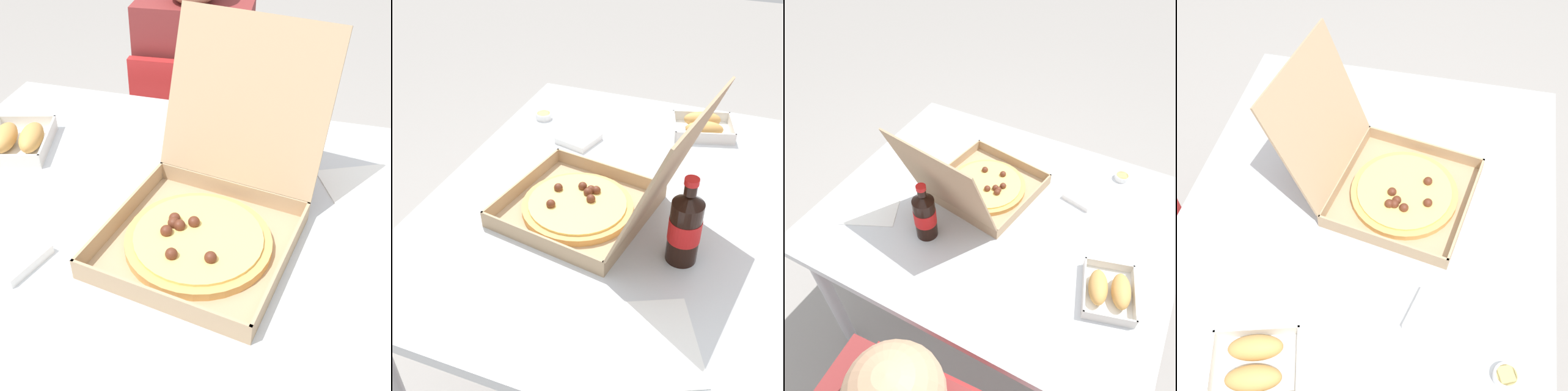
{
  "view_description": "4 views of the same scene",
  "coord_description": "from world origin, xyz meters",
  "views": [
    {
      "loc": [
        0.29,
        -0.8,
        1.47
      ],
      "look_at": [
        0.07,
        -0.0,
        0.82
      ],
      "focal_mm": 47.48,
      "sensor_mm": 36.0,
      "label": 1
    },
    {
      "loc": [
        1.03,
        0.29,
        1.56
      ],
      "look_at": [
        0.07,
        -0.07,
        0.79
      ],
      "focal_mm": 45.34,
      "sensor_mm": 36.0,
      "label": 2
    },
    {
      "loc": [
        -0.39,
        0.87,
        1.81
      ],
      "look_at": [
        0.09,
        -0.01,
        0.79
      ],
      "focal_mm": 36.55,
      "sensor_mm": 36.0,
      "label": 3
    },
    {
      "loc": [
        -0.75,
        -0.18,
        1.87
      ],
      "look_at": [
        0.06,
        -0.01,
        0.8
      ],
      "focal_mm": 47.4,
      "sensor_mm": 36.0,
      "label": 4
    }
  ],
  "objects": [
    {
      "name": "ground_plane",
      "position": [
        0.0,
        0.0,
        0.0
      ],
      "size": [
        10.0,
        10.0,
        0.0
      ],
      "primitive_type": "plane",
      "color": "gray"
    },
    {
      "name": "bread_side_box",
      "position": [
        -0.43,
        0.15,
        0.79
      ],
      "size": [
        0.2,
        0.22,
        0.06
      ],
      "color": "white",
      "rests_on": "dining_table"
    },
    {
      "name": "dining_table",
      "position": [
        0.0,
        0.0,
        0.68
      ],
      "size": [
        1.22,
        0.98,
        0.76
      ],
      "color": "silver",
      "rests_on": "ground_plane"
    },
    {
      "name": "pizza_box_open",
      "position": [
        0.1,
        -0.04,
        0.81
      ],
      "size": [
        0.42,
        0.53,
        0.37
      ],
      "color": "tan",
      "rests_on": "dining_table"
    },
    {
      "name": "dipping_sauce_cup",
      "position": [
        -0.34,
        -0.38,
        0.77
      ],
      "size": [
        0.06,
        0.06,
        0.02
      ],
      "color": "white",
      "rests_on": "dining_table"
    },
    {
      "name": "paper_menu",
      "position": [
        0.42,
        0.21,
        0.76
      ],
      "size": [
        0.25,
        0.22,
        0.0
      ],
      "primitive_type": "cube",
      "rotation": [
        0.0,
        0.0,
        0.43
      ],
      "color": "white",
      "rests_on": "dining_table"
    },
    {
      "name": "cola_bottle",
      "position": [
        0.18,
        0.2,
        0.85
      ],
      "size": [
        0.07,
        0.07,
        0.22
      ],
      "color": "black",
      "rests_on": "dining_table"
    },
    {
      "name": "napkin_pile",
      "position": [
        -0.24,
        -0.21,
        0.77
      ],
      "size": [
        0.13,
        0.13,
        0.02
      ],
      "primitive_type": "cube",
      "rotation": [
        0.0,
        0.0,
        -0.26
      ],
      "color": "white",
      "rests_on": "dining_table"
    }
  ]
}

